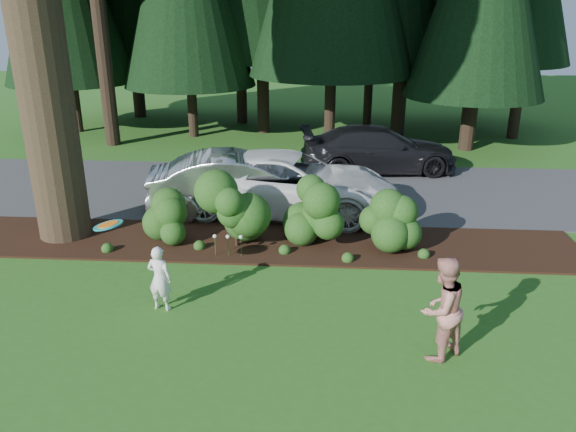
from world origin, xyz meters
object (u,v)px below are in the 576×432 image
(car_dark_suv, at_px, (379,149))
(adult, at_px, (442,309))
(car_white_suv, at_px, (290,183))
(car_silver_wagon, at_px, (239,183))
(child, at_px, (160,278))
(frisbee, at_px, (108,225))

(car_dark_suv, relative_size, adult, 3.00)
(car_white_suv, bearing_deg, car_dark_suv, -25.81)
(car_silver_wagon, distance_m, child, 5.52)
(adult, xyz_separation_m, frisbee, (-5.90, 1.31, 0.77))
(adult, height_order, frisbee, adult)
(car_dark_suv, xyz_separation_m, child, (-4.86, -9.80, -0.16))
(car_dark_suv, bearing_deg, adult, 173.03)
(car_white_suv, bearing_deg, car_silver_wagon, 97.76)
(car_silver_wagon, height_order, adult, adult)
(car_dark_suv, bearing_deg, car_silver_wagon, 128.42)
(car_dark_suv, bearing_deg, child, 146.04)
(child, xyz_separation_m, frisbee, (-0.92, 0.11, 1.01))
(car_dark_suv, distance_m, child, 10.94)
(child, height_order, frisbee, frisbee)
(adult, bearing_deg, car_silver_wagon, -95.80)
(car_white_suv, bearing_deg, child, 165.93)
(car_silver_wagon, relative_size, car_dark_suv, 0.93)
(car_silver_wagon, bearing_deg, child, 161.39)
(adult, bearing_deg, frisbee, -51.10)
(car_white_suv, distance_m, car_dark_suv, 5.12)
(car_white_suv, xyz_separation_m, adult, (2.88, -6.70, 0.03))
(car_dark_suv, distance_m, adult, 11.01)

